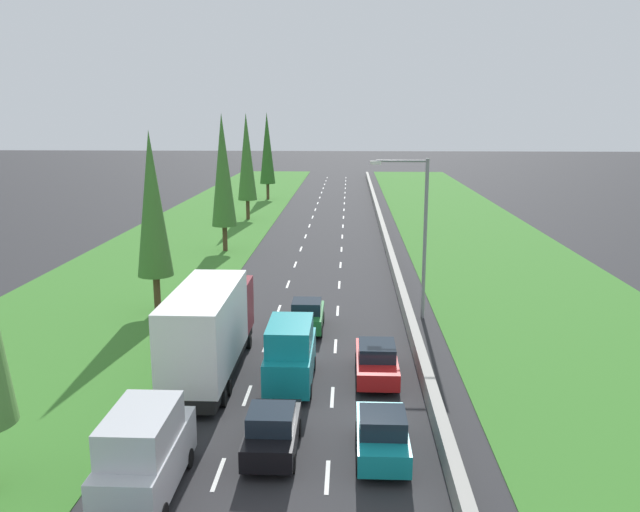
% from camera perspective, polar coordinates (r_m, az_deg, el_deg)
% --- Properties ---
extents(ground_plane, '(300.00, 300.00, 0.00)m').
position_cam_1_polar(ground_plane, '(64.70, 0.45, 2.21)').
color(ground_plane, '#28282B').
rests_on(ground_plane, ground).
extents(grass_verge_left, '(14.00, 140.00, 0.04)m').
position_cam_1_polar(grass_verge_left, '(66.37, -10.54, 2.27)').
color(grass_verge_left, '#387528').
rests_on(grass_verge_left, ground).
extents(grass_verge_right, '(14.00, 140.00, 0.04)m').
position_cam_1_polar(grass_verge_right, '(65.75, 13.05, 2.07)').
color(grass_verge_right, '#387528').
rests_on(grass_verge_right, ground).
extents(median_barrier, '(0.44, 120.00, 0.85)m').
position_cam_1_polar(median_barrier, '(64.67, 5.51, 2.53)').
color(median_barrier, '#9E9B93').
rests_on(median_barrier, ground).
extents(lane_markings, '(3.64, 116.00, 0.01)m').
position_cam_1_polar(lane_markings, '(64.69, 0.45, 2.21)').
color(lane_markings, white).
rests_on(lane_markings, ground).
extents(black_hatchback_centre_lane, '(1.74, 3.90, 1.72)m').
position_cam_1_polar(black_hatchback_centre_lane, '(22.73, -4.21, -15.08)').
color(black_hatchback_centre_lane, black).
rests_on(black_hatchback_centre_lane, ground).
extents(silver_van_left_lane, '(1.96, 4.90, 2.82)m').
position_cam_1_polar(silver_van_left_lane, '(20.92, -15.14, -16.33)').
color(silver_van_left_lane, silver).
rests_on(silver_van_left_lane, ground).
extents(teal_van_centre_lane, '(1.96, 4.90, 2.82)m').
position_cam_1_polar(teal_van_centre_lane, '(27.82, -2.61, -8.53)').
color(teal_van_centre_lane, teal).
rests_on(teal_van_centre_lane, ground).
extents(white_box_truck_left_lane, '(2.46, 9.40, 4.18)m').
position_cam_1_polar(white_box_truck_left_lane, '(28.80, -9.64, -6.31)').
color(white_box_truck_left_lane, black).
rests_on(white_box_truck_left_lane, ground).
extents(green_hatchback_centre_lane, '(1.74, 3.90, 1.72)m').
position_cam_1_polar(green_hatchback_centre_lane, '(34.73, -1.15, -5.23)').
color(green_hatchback_centre_lane, '#237A33').
rests_on(green_hatchback_centre_lane, ground).
extents(teal_hatchback_right_lane, '(1.74, 3.90, 1.72)m').
position_cam_1_polar(teal_hatchback_right_lane, '(22.54, 5.48, -15.36)').
color(teal_hatchback_right_lane, teal).
rests_on(teal_hatchback_right_lane, ground).
extents(red_sedan_right_lane, '(1.82, 4.50, 1.64)m').
position_cam_1_polar(red_sedan_right_lane, '(28.70, 4.99, -9.16)').
color(red_sedan_right_lane, red).
rests_on(red_sedan_right_lane, ground).
extents(poplar_tree_second, '(2.06, 2.06, 10.51)m').
position_cam_1_polar(poplar_tree_second, '(38.06, -14.52, 4.36)').
color(poplar_tree_second, '#4C3823').
rests_on(poplar_tree_second, ground).
extents(poplar_tree_third, '(2.09, 2.09, 11.51)m').
position_cam_1_polar(poplar_tree_third, '(54.68, -8.53, 7.42)').
color(poplar_tree_third, '#4C3823').
rests_on(poplar_tree_third, ground).
extents(poplar_tree_fourth, '(2.09, 2.09, 11.60)m').
position_cam_1_polar(poplar_tree_fourth, '(71.64, -6.46, 8.62)').
color(poplar_tree_fourth, '#4C3823').
rests_on(poplar_tree_fourth, ground).
extents(poplar_tree_fifth, '(2.09, 2.09, 11.73)m').
position_cam_1_polar(poplar_tree_fifth, '(89.03, -4.66, 9.39)').
color(poplar_tree_fifth, '#4C3823').
rests_on(poplar_tree_fifth, ground).
extents(street_light_mast, '(3.20, 0.28, 9.00)m').
position_cam_1_polar(street_light_mast, '(36.28, 8.70, 2.53)').
color(street_light_mast, gray).
rests_on(street_light_mast, ground).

